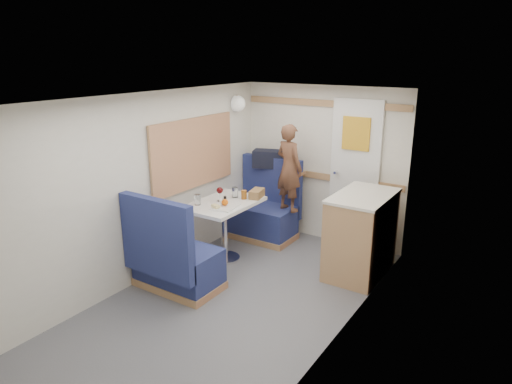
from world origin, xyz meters
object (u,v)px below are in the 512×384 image
Objects in this scene: orange_fruit at (225,202)px; wine_glass at (220,191)px; tumbler_left at (197,200)px; bench_far at (263,215)px; bread_loaf at (257,194)px; person at (289,168)px; pepper_grinder at (225,200)px; duffel_bag at (271,159)px; tray at (226,207)px; galley_counter at (361,234)px; dinette_table at (224,215)px; bench_near at (174,263)px; salt_grinder at (221,203)px; cheese_block at (216,206)px; beer_glass at (244,195)px; dome_light at (237,104)px; tumbler_right at (235,192)px.

wine_glass is at bearing 141.67° from orange_fruit.
bench_far is at bearing 80.20° from tumbler_left.
person is at bearing 72.35° from bread_loaf.
person reaches higher than pepper_grinder.
duffel_bag is 1.30m from tray.
duffel_bag is 1.18m from pepper_grinder.
dinette_table is at bearing -159.46° from galley_counter.
bench_far is 1.11m from orange_fruit.
wine_glass is (-0.06, -0.85, 0.54)m from bench_far.
galley_counter is 1.57m from pepper_grinder.
bench_near reaches higher than salt_grinder.
bench_far reaches higher than cheese_block.
person is 0.71m from beer_glass.
beer_glass is 1.21× the size of salt_grinder.
galley_counter reaches higher than wine_glass.
person is 9.05× the size of tumbler_left.
duffel_bag is at bearing -15.44° from person.
salt_grinder is at bearing 84.67° from bench_near.
orange_fruit reaches higher than dinette_table.
salt_grinder is (0.03, -0.12, 0.00)m from pepper_grinder.
dinette_table is 1.51m from dome_light.
dinette_table is at bearing 132.06° from orange_fruit.
dinette_table is 0.33m from beer_glass.
galley_counter is at bearing -9.18° from dome_light.
beer_glass is (0.13, 0.00, -0.01)m from tumbler_right.
person is at bearing 77.44° from bench_near.
bench_far is 1.73m from bench_near.
bench_far is at bearing 93.76° from cheese_block.
bench_far reaches higher than salt_grinder.
tray is 3.61× the size of pepper_grinder.
dinette_table is 1.57m from galley_counter.
bench_near is 2.20× the size of duffel_bag.
bench_far is 11.39× the size of cheese_block.
duffel_bag is (-0.04, 0.26, 0.71)m from bench_far.
bench_near reaches higher than beer_glass.
bench_near is 0.77m from cheese_block.
beer_glass is at bearing 83.33° from bench_near.
cheese_block is at bearing -86.24° from bench_far.
dome_light is 1.47m from tumbler_left.
bread_loaf is (0.26, -0.76, -0.25)m from duffel_bag.
duffel_bag is at bearing 97.63° from tray.
person is 1.06m from tray.
tray is at bearing -70.30° from tumbler_right.
tray is at bearing -101.71° from duffel_bag.
wine_glass is 1.38× the size of tumbler_right.
galley_counter is 1.54m from orange_fruit.
bench_near reaches higher than cheese_block.
duffel_bag is at bearing 159.25° from galley_counter.
wine_glass is at bearing 93.99° from bench_near.
dinette_table is 0.28m from wine_glass.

